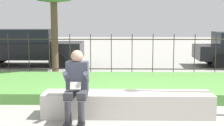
% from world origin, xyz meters
% --- Properties ---
extents(ground_plane, '(60.00, 60.00, 0.00)m').
position_xyz_m(ground_plane, '(0.00, 0.00, 0.00)').
color(ground_plane, '#9E9B93').
extents(stone_bench, '(3.08, 0.60, 0.43)m').
position_xyz_m(stone_bench, '(-0.25, 0.00, 0.19)').
color(stone_bench, beige).
rests_on(stone_bench, ground_plane).
extents(person_seated_reader, '(0.42, 0.73, 1.23)m').
position_xyz_m(person_seated_reader, '(-1.14, -0.33, 0.67)').
color(person_seated_reader, black).
rests_on(person_seated_reader, ground_plane).
extents(grass_berm, '(10.32, 2.96, 0.23)m').
position_xyz_m(grass_berm, '(0.00, 2.18, 0.11)').
color(grass_berm, '#569342').
rests_on(grass_berm, ground_plane).
extents(iron_fence, '(8.32, 0.03, 1.35)m').
position_xyz_m(iron_fence, '(0.00, 3.98, 0.71)').
color(iron_fence, '#332D28').
rests_on(iron_fence, ground_plane).
extents(car_parked_left, '(4.39, 2.04, 1.44)m').
position_xyz_m(car_parked_left, '(-4.07, 6.57, 0.76)').
color(car_parked_left, black).
rests_on(car_parked_left, ground_plane).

